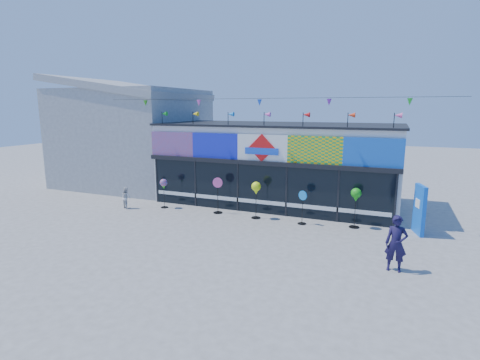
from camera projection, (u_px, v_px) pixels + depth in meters
The scene contains 11 objects.
ground at pixel (233, 236), 14.57m from camera, with size 80.00×80.00×0.00m, color slate.
kite_shop at pixel (278, 163), 19.58m from camera, with size 16.00×5.70×5.31m.
neighbour_building at pixel (133, 134), 24.05m from camera, with size 8.18×7.20×6.87m.
blue_sign at pixel (419, 210), 14.63m from camera, with size 0.41×0.98×1.96m.
spinner_0 at pixel (164, 185), 18.44m from camera, with size 0.37×0.37×1.46m.
spinner_1 at pixel (218, 194), 17.54m from camera, with size 0.48×0.43×1.71m.
spinner_2 at pixel (256, 189), 16.64m from camera, with size 0.42×0.42×1.67m.
spinner_3 at pixel (302, 207), 15.89m from camera, with size 0.39×0.37×1.46m.
spinner_4 at pixel (356, 196), 15.32m from camera, with size 0.43×0.43×1.68m.
adult_man at pixel (396, 244), 11.30m from camera, with size 0.63×0.42×1.74m, color #171136.
child at pixel (126, 198), 18.48m from camera, with size 0.51×0.30×1.06m, color silver.
Camera 1 is at (5.55, -12.73, 4.92)m, focal length 28.00 mm.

